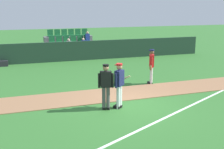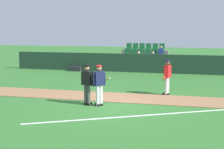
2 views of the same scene
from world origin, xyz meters
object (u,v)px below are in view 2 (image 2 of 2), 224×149
object	(u,v)px
umpire_home_plate	(87,82)
equipment_bag	(75,69)
runner_red_jersey	(167,76)
batter_navy_jersey	(99,84)

from	to	relation	value
umpire_home_plate	equipment_bag	world-z (taller)	umpire_home_plate
equipment_bag	runner_red_jersey	bearing A→B (deg)	-43.59
batter_navy_jersey	umpire_home_plate	world-z (taller)	same
runner_red_jersey	batter_navy_jersey	bearing A→B (deg)	-134.43
batter_navy_jersey	equipment_bag	world-z (taller)	batter_navy_jersey
umpire_home_plate	equipment_bag	bearing A→B (deg)	112.87
runner_red_jersey	equipment_bag	bearing A→B (deg)	136.41
umpire_home_plate	runner_red_jersey	xyz separation A→B (m)	(3.24, 2.76, -0.04)
runner_red_jersey	equipment_bag	xyz separation A→B (m)	(-7.37, 7.02, -0.78)
runner_red_jersey	equipment_bag	world-z (taller)	runner_red_jersey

